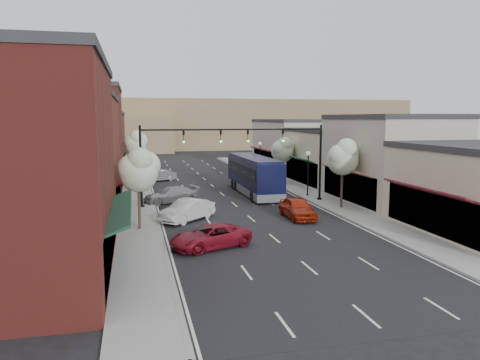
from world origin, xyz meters
TOP-DOWN VIEW (x-y plane):
  - ground at (0.00, 0.00)m, footprint 160.00×160.00m
  - sidewalk_left at (-8.40, 18.50)m, footprint 2.80×73.00m
  - sidewalk_right at (8.40, 18.50)m, footprint 2.80×73.00m
  - curb_left at (-7.00, 18.50)m, footprint 0.25×73.00m
  - curb_right at (7.00, 18.50)m, footprint 0.25×73.00m
  - bldg_left_near at (-14.24, -8.00)m, footprint 10.14×14.10m
  - bldg_left_midnear at (-14.23, 6.00)m, footprint 10.14×14.10m
  - bldg_left_midfar at (-14.24, 20.00)m, footprint 10.14×14.10m
  - bldg_left_far at (-14.22, 36.00)m, footprint 10.14×18.10m
  - bldg_right_midnear at (13.72, 6.00)m, footprint 9.14×12.10m
  - bldg_right_midfar at (13.70, 18.00)m, footprint 9.14×12.10m
  - bldg_right_far at (13.71, 32.00)m, footprint 9.14×16.10m
  - hill_far at (0.00, 90.00)m, footprint 120.00×30.00m
  - hill_near at (-25.00, 78.00)m, footprint 50.00×20.00m
  - signal_mast_right at (5.62, 8.00)m, footprint 8.22×0.46m
  - signal_mast_left at (-5.62, 8.00)m, footprint 8.22×0.46m
  - tree_right_near at (8.35, 3.94)m, footprint 2.85×2.65m
  - tree_right_far at (8.35, 19.94)m, footprint 2.85×2.65m
  - tree_left_near at (-8.25, -0.06)m, footprint 2.85×2.65m
  - tree_left_far at (-8.25, 25.94)m, footprint 2.85×2.65m
  - lamp_post_near at (7.80, 10.50)m, footprint 0.44×0.44m
  - lamp_post_far at (7.80, 28.00)m, footprint 0.44×0.44m
  - coach_bus at (3.11, 13.23)m, footprint 2.81×12.31m
  - red_hatchback at (3.47, 1.40)m, footprint 1.92×4.70m
  - parked_car_a at (-4.32, -5.21)m, footprint 5.39×3.91m
  - parked_car_b at (-4.82, 2.37)m, footprint 4.64×4.60m
  - parked_car_c at (-5.39, 10.11)m, footprint 5.38×3.46m
  - parked_car_e at (-5.63, 24.92)m, footprint 4.39×2.86m

SIDE VIEW (x-z plane):
  - ground at x=0.00m, z-range 0.00..0.00m
  - curb_left at x=-7.00m, z-range -0.01..0.16m
  - curb_right at x=7.00m, z-range -0.01..0.16m
  - sidewalk_left at x=-8.40m, z-range 0.00..0.15m
  - sidewalk_right at x=8.40m, z-range 0.00..0.15m
  - parked_car_a at x=-4.32m, z-range 0.00..1.36m
  - parked_car_e at x=-5.63m, z-range 0.00..1.37m
  - parked_car_c at x=-5.39m, z-range 0.00..1.45m
  - red_hatchback at x=3.47m, z-range 0.00..1.60m
  - parked_car_b at x=-4.82m, z-range 0.00..1.60m
  - coach_bus at x=3.11m, z-range 0.08..3.83m
  - lamp_post_near at x=7.80m, z-range 0.79..5.23m
  - lamp_post_far at x=7.80m, z-range 0.79..5.23m
  - bldg_right_midfar at x=13.70m, z-range -0.03..6.37m
  - bldg_right_far at x=13.71m, z-range -0.04..7.36m
  - bldg_right_midnear at x=13.72m, z-range -0.04..7.86m
  - tree_right_far at x=8.35m, z-range 1.28..6.70m
  - hill_near at x=-25.00m, z-range 0.00..8.00m
  - bldg_left_far at x=-14.22m, z-range -0.04..8.36m
  - tree_left_near at x=-8.25m, z-range 1.38..7.07m
  - tree_right_near at x=8.35m, z-range 1.47..7.43m
  - tree_left_far at x=-8.25m, z-range 1.54..7.67m
  - signal_mast_right at x=5.62m, z-range 1.12..8.12m
  - signal_mast_left at x=-5.62m, z-range 1.12..8.12m
  - bldg_left_midnear at x=-14.23m, z-range -0.04..9.36m
  - bldg_left_near at x=-14.24m, z-range -0.05..10.35m
  - bldg_left_midfar at x=-14.24m, z-range -0.05..10.85m
  - hill_far at x=0.00m, z-range 0.00..12.00m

